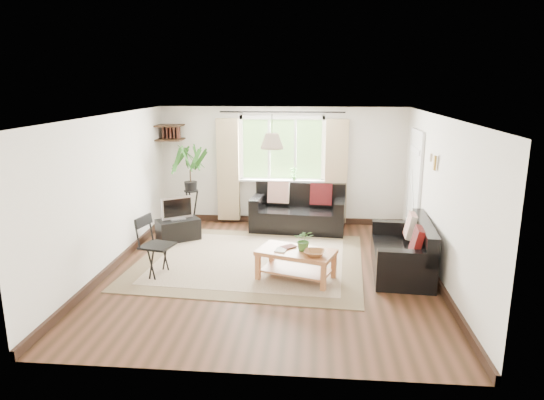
# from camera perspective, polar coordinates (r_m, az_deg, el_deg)

# --- Properties ---
(floor) EXTENTS (5.50, 5.50, 0.00)m
(floor) POSITION_cam_1_polar(r_m,az_deg,el_deg) (7.65, -0.27, -8.37)
(floor) COLOR #301D10
(floor) RESTS_ON ground
(ceiling) EXTENTS (5.50, 5.50, 0.00)m
(ceiling) POSITION_cam_1_polar(r_m,az_deg,el_deg) (7.11, -0.29, 9.86)
(ceiling) COLOR white
(ceiling) RESTS_ON floor
(wall_back) EXTENTS (5.00, 0.02, 2.40)m
(wall_back) POSITION_cam_1_polar(r_m,az_deg,el_deg) (9.98, 1.19, 4.03)
(wall_back) COLOR silver
(wall_back) RESTS_ON floor
(wall_front) EXTENTS (5.00, 0.02, 2.40)m
(wall_front) POSITION_cam_1_polar(r_m,az_deg,el_deg) (4.67, -3.43, -7.36)
(wall_front) COLOR silver
(wall_front) RESTS_ON floor
(wall_left) EXTENTS (0.02, 5.50, 2.40)m
(wall_left) POSITION_cam_1_polar(r_m,az_deg,el_deg) (7.92, -18.61, 0.75)
(wall_left) COLOR silver
(wall_left) RESTS_ON floor
(wall_right) EXTENTS (0.02, 5.50, 2.40)m
(wall_right) POSITION_cam_1_polar(r_m,az_deg,el_deg) (7.49, 19.14, -0.01)
(wall_right) COLOR silver
(wall_right) RESTS_ON floor
(rug) EXTENTS (3.84, 3.36, 0.02)m
(rug) POSITION_cam_1_polar(r_m,az_deg,el_deg) (8.08, -2.59, -7.10)
(rug) COLOR beige
(rug) RESTS_ON floor
(window) EXTENTS (2.50, 0.16, 2.16)m
(window) POSITION_cam_1_polar(r_m,az_deg,el_deg) (9.88, 1.19, 5.99)
(window) COLOR white
(window) RESTS_ON wall_back
(door) EXTENTS (0.06, 0.96, 2.06)m
(door) POSITION_cam_1_polar(r_m,az_deg,el_deg) (9.14, 16.36, 1.30)
(door) COLOR silver
(door) RESTS_ON wall_right
(corner_shelf) EXTENTS (0.50, 0.50, 0.34)m
(corner_shelf) POSITION_cam_1_polar(r_m,az_deg,el_deg) (10.04, -11.93, 7.78)
(corner_shelf) COLOR black
(corner_shelf) RESTS_ON wall_back
(pendant_lamp) EXTENTS (0.36, 0.36, 0.54)m
(pendant_lamp) POSITION_cam_1_polar(r_m,az_deg,el_deg) (7.54, -0.00, 7.41)
(pendant_lamp) COLOR beige
(pendant_lamp) RESTS_ON ceiling
(wall_sconce) EXTENTS (0.12, 0.12, 0.28)m
(wall_sconce) POSITION_cam_1_polar(r_m,az_deg,el_deg) (7.66, 18.42, 4.46)
(wall_sconce) COLOR beige
(wall_sconce) RESTS_ON wall_right
(sofa_back) EXTENTS (1.90, 1.08, 0.86)m
(sofa_back) POSITION_cam_1_polar(r_m,az_deg,el_deg) (9.62, 3.11, -1.06)
(sofa_back) COLOR black
(sofa_back) RESTS_ON floor
(sofa_right) EXTENTS (1.71, 0.94, 0.78)m
(sofa_right) POSITION_cam_1_polar(r_m,az_deg,el_deg) (7.75, 14.98, -5.48)
(sofa_right) COLOR black
(sofa_right) RESTS_ON floor
(coffee_table) EXTENTS (1.25, 0.93, 0.46)m
(coffee_table) POSITION_cam_1_polar(r_m,az_deg,el_deg) (7.29, 2.85, -7.63)
(coffee_table) COLOR #9A5B32
(coffee_table) RESTS_ON floor
(table_plant) EXTENTS (0.29, 0.26, 0.32)m
(table_plant) POSITION_cam_1_polar(r_m,az_deg,el_deg) (7.17, 3.79, -4.72)
(table_plant) COLOR #3E6D2B
(table_plant) RESTS_ON coffee_table
(bowl) EXTENTS (0.34, 0.34, 0.08)m
(bowl) POSITION_cam_1_polar(r_m,az_deg,el_deg) (7.00, 5.07, -6.25)
(bowl) COLOR brown
(bowl) RESTS_ON coffee_table
(book_a) EXTENTS (0.20, 0.24, 0.02)m
(book_a) POSITION_cam_1_polar(r_m,az_deg,el_deg) (7.21, 0.46, -5.83)
(book_a) COLOR silver
(book_a) RESTS_ON coffee_table
(book_b) EXTENTS (0.27, 0.27, 0.02)m
(book_b) POSITION_cam_1_polar(r_m,az_deg,el_deg) (7.39, 1.58, -5.34)
(book_b) COLOR #5C2C24
(book_b) RESTS_ON coffee_table
(tv_stand) EXTENTS (0.86, 0.78, 0.41)m
(tv_stand) POSITION_cam_1_polar(r_m,az_deg,el_deg) (9.19, -10.98, -3.47)
(tv_stand) COLOR black
(tv_stand) RESTS_ON floor
(tv) EXTENTS (0.59, 0.49, 0.45)m
(tv) POSITION_cam_1_polar(r_m,az_deg,el_deg) (9.07, -11.10, -0.89)
(tv) COLOR #A5A5AA
(tv) RESTS_ON tv_stand
(palm_stand) EXTENTS (0.72, 0.72, 1.67)m
(palm_stand) POSITION_cam_1_polar(r_m,az_deg,el_deg) (9.81, -9.53, 1.50)
(palm_stand) COLOR black
(palm_stand) RESTS_ON floor
(folding_chair) EXTENTS (0.57, 0.57, 0.92)m
(folding_chair) POSITION_cam_1_polar(r_m,az_deg,el_deg) (7.54, -13.30, -5.38)
(folding_chair) COLOR black
(folding_chair) RESTS_ON floor
(sill_plant) EXTENTS (0.14, 0.10, 0.27)m
(sill_plant) POSITION_cam_1_polar(r_m,az_deg,el_deg) (9.87, 2.59, 3.11)
(sill_plant) COLOR #2D6023
(sill_plant) RESTS_ON window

